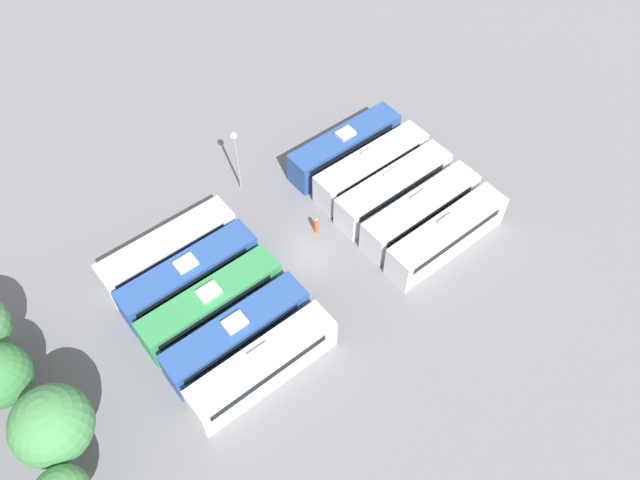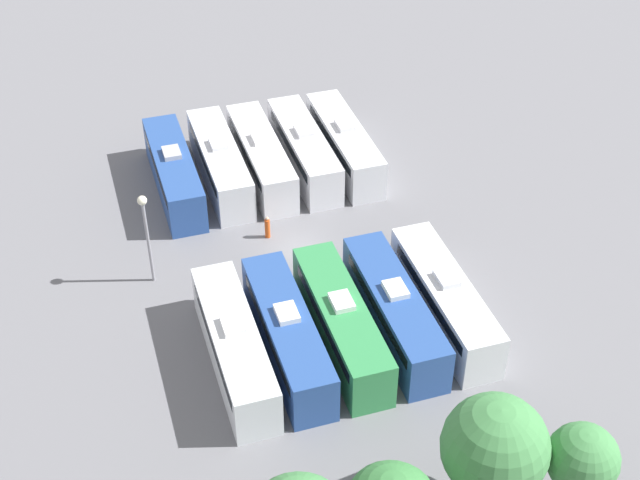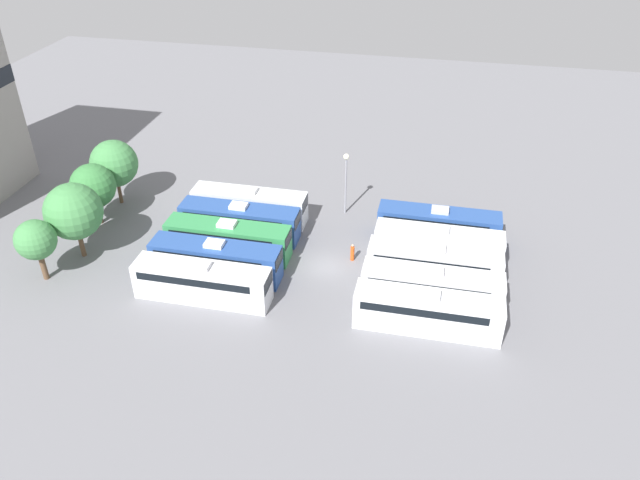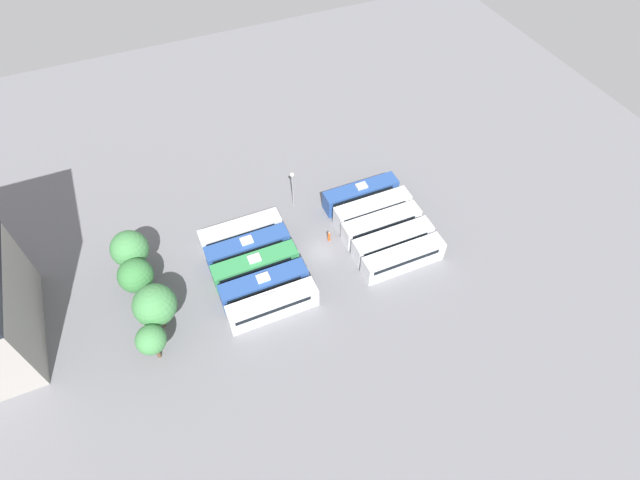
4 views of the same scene
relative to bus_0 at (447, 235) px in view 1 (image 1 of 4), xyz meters
The scene contains 14 objects.
ground_plane 11.38m from the bus_0, 55.13° to the left, with size 127.74×127.74×0.00m, color slate.
bus_0 is the anchor object (origin of this frame).
bus_1 3.15m from the bus_0, ahead, with size 2.60×11.38×3.48m.
bus_2 6.46m from the bus_0, ahead, with size 2.60×11.38×3.48m.
bus_3 9.54m from the bus_0, ahead, with size 2.60×11.38×3.48m.
bus_4 12.97m from the bus_0, ahead, with size 2.60×11.38×3.48m.
bus_5 18.39m from the bus_0, 90.27° to the left, with size 2.60×11.38×3.48m.
bus_6 18.67m from the bus_0, 80.23° to the left, with size 2.60×11.38×3.48m.
bus_7 19.55m from the bus_0, 70.63° to the left, with size 2.60×11.38×3.48m.
bus_8 20.84m from the bus_0, 62.15° to the left, with size 2.60×11.38×3.48m.
bus_9 22.47m from the bus_0, 55.10° to the left, with size 2.60×11.38×3.48m.
worker_person 10.78m from the bus_0, 42.04° to the left, with size 0.36×0.36×1.68m.
light_pole 18.86m from the bus_0, 30.07° to the left, with size 0.60×0.60×6.60m.
tree_1 31.75m from the bus_0, 83.69° to the left, with size 5.09×5.09×7.24m.
Camera 1 is at (-24.05, 18.13, 41.83)m, focal length 35.00 mm.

